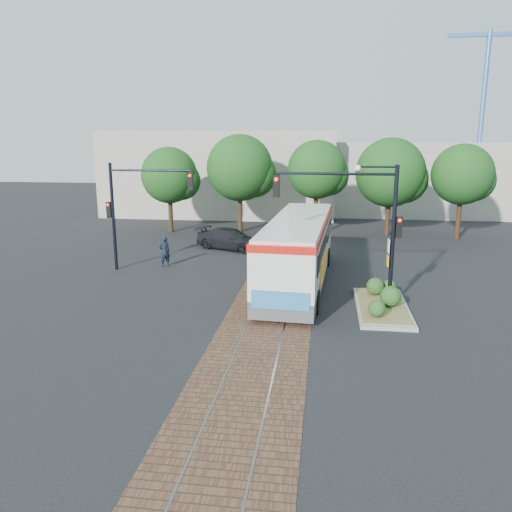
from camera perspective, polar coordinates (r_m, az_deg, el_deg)
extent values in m
plane|color=black|center=(23.46, 2.17, -4.76)|extent=(120.00, 120.00, 0.00)
cube|color=brown|center=(27.28, 3.02, -2.19)|extent=(3.60, 40.00, 0.01)
cube|color=slate|center=(27.34, 1.45, -2.12)|extent=(0.06, 40.00, 0.01)
cube|color=slate|center=(27.22, 4.60, -2.23)|extent=(0.06, 40.00, 0.01)
cylinder|color=#382314|center=(40.53, -9.72, 4.74)|extent=(0.36, 0.36, 2.86)
sphere|color=#133E14|center=(40.21, -9.89, 9.09)|extent=(4.40, 4.40, 4.40)
cylinder|color=#382314|center=(39.99, -1.82, 5.00)|extent=(0.36, 0.36, 3.12)
sphere|color=#133E14|center=(39.65, -1.85, 10.03)|extent=(5.20, 5.20, 5.20)
cylinder|color=#382314|center=(38.62, 6.82, 4.82)|extent=(0.36, 0.36, 3.39)
sphere|color=#133E14|center=(38.29, 6.96, 9.78)|extent=(4.40, 4.40, 4.40)
cylinder|color=#382314|center=(39.74, 14.81, 4.33)|extent=(0.36, 0.36, 2.86)
sphere|color=#133E14|center=(39.39, 15.10, 9.19)|extent=(5.20, 5.20, 5.20)
cylinder|color=#382314|center=(39.86, 22.12, 4.02)|extent=(0.36, 0.36, 3.12)
sphere|color=#133E14|center=(39.54, 22.52, 8.61)|extent=(4.40, 4.40, 4.40)
cube|color=#ADA899|center=(51.34, -3.61, 9.51)|extent=(22.00, 12.00, 8.00)
cube|color=#ADA899|center=(53.26, 18.70, 8.45)|extent=(18.00, 10.00, 7.00)
cylinder|color=#3F72B2|center=(58.43, 24.33, 13.75)|extent=(0.50, 0.50, 18.00)
cube|color=#3F72B2|center=(59.31, 25.16, 21.95)|extent=(8.00, 0.40, 0.40)
cube|color=#4A4A4C|center=(25.69, 4.85, -1.87)|extent=(3.33, 12.73, 0.74)
cube|color=white|center=(25.37, 4.90, 1.11)|extent=(3.35, 12.73, 2.00)
cube|color=black|center=(25.61, 5.00, 1.94)|extent=(3.35, 11.48, 0.95)
cube|color=red|center=(25.15, 4.96, 3.69)|extent=(3.40, 12.74, 0.32)
cube|color=white|center=(25.12, 4.96, 4.16)|extent=(3.25, 12.31, 0.15)
cube|color=black|center=(19.33, 2.91, -1.38)|extent=(1.69, 0.22, 0.95)
cube|color=#2D76B5|center=(19.52, 2.79, -5.10)|extent=(2.31, 0.19, 0.74)
cube|color=orange|center=(24.38, 7.79, -0.98)|extent=(0.33, 4.72, 1.16)
cylinder|color=black|center=(21.58, 0.30, -4.89)|extent=(0.43, 1.07, 1.05)
cylinder|color=black|center=(21.28, 6.72, -5.25)|extent=(0.43, 1.07, 1.05)
cylinder|color=black|center=(29.69, 3.39, 0.10)|extent=(0.43, 1.07, 1.05)
cylinder|color=black|center=(29.47, 8.04, -0.11)|extent=(0.43, 1.07, 1.05)
cube|color=gray|center=(22.54, 14.21, -5.73)|extent=(2.20, 5.20, 0.15)
cube|color=olive|center=(22.50, 14.23, -5.45)|extent=(1.90, 4.80, 0.08)
sphere|color=#1E4719|center=(20.82, 13.65, -5.80)|extent=(0.70, 0.70, 0.70)
sphere|color=#1E4719|center=(22.20, 15.12, -4.43)|extent=(0.90, 0.90, 0.90)
sphere|color=#1E4719|center=(23.68, 13.45, -3.36)|extent=(0.80, 0.80, 0.80)
sphere|color=#1E4719|center=(24.26, 14.98, -3.30)|extent=(0.60, 0.60, 0.60)
cylinder|color=black|center=(21.98, 15.39, 2.20)|extent=(0.18, 0.18, 6.00)
cylinder|color=black|center=(21.47, 9.10, 9.26)|extent=(5.00, 0.12, 0.12)
cube|color=black|center=(21.61, 2.35, 7.97)|extent=(0.28, 0.22, 0.95)
sphere|color=#FF190C|center=(21.44, 2.32, 8.74)|extent=(0.18, 0.18, 0.18)
cube|color=black|center=(21.94, 16.02, 3.21)|extent=(0.26, 0.20, 0.90)
sphere|color=#FF190C|center=(21.77, 16.12, 3.93)|extent=(0.16, 0.16, 0.16)
cube|color=white|center=(21.92, 14.90, 1.13)|extent=(0.04, 0.45, 0.55)
cube|color=yellow|center=(22.06, 14.80, -0.52)|extent=(0.04, 0.45, 0.45)
cylinder|color=black|center=(21.55, 13.72, 9.87)|extent=(1.60, 0.08, 0.08)
sphere|color=silver|center=(21.49, 11.56, 9.83)|extent=(0.24, 0.24, 0.24)
cylinder|color=black|center=(29.01, -16.00, 4.29)|extent=(0.18, 0.18, 6.00)
cylinder|color=black|center=(27.91, -12.05, 9.55)|extent=(4.50, 0.12, 0.12)
cube|color=black|center=(27.27, -7.49, 8.49)|extent=(0.28, 0.22, 0.95)
sphere|color=#FF190C|center=(27.12, -7.59, 9.09)|extent=(0.18, 0.18, 0.18)
cube|color=black|center=(29.05, -16.45, 5.06)|extent=(0.26, 0.20, 0.90)
sphere|color=#FF190C|center=(28.89, -16.59, 5.62)|extent=(0.16, 0.16, 0.16)
imported|color=black|center=(29.42, -10.41, 0.52)|extent=(0.78, 0.73, 1.79)
imported|color=black|center=(33.69, -2.96, 1.97)|extent=(5.18, 3.55, 1.39)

